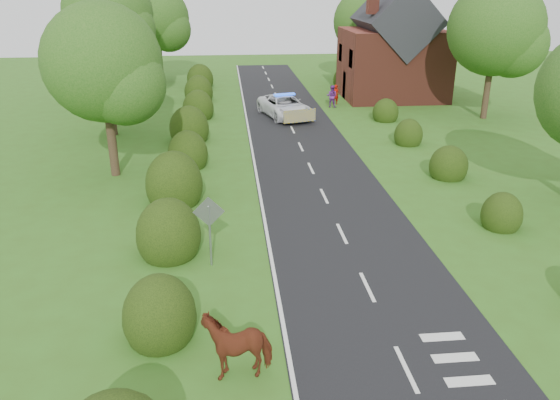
{
  "coord_description": "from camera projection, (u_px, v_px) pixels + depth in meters",
  "views": [
    {
      "loc": [
        -4.28,
        -14.83,
        9.13
      ],
      "look_at": [
        -2.37,
        4.55,
        1.3
      ],
      "focal_mm": 35.0,
      "sensor_mm": 36.0,
      "label": 1
    }
  ],
  "objects": [
    {
      "name": "ground",
      "position": [
        367.0,
        287.0,
        17.49
      ],
      "size": [
        120.0,
        120.0,
        0.0
      ],
      "primitive_type": "plane",
      "color": "#37631C"
    },
    {
      "name": "road",
      "position": [
        303.0,
        152.0,
        31.33
      ],
      "size": [
        6.0,
        70.0,
        0.02
      ],
      "primitive_type": "cube",
      "color": "black",
      "rests_on": "ground"
    },
    {
      "name": "road_markings",
      "position": [
        279.0,
        164.0,
        29.27
      ],
      "size": [
        4.96,
        70.0,
        0.01
      ],
      "color": "white",
      "rests_on": "road"
    },
    {
      "name": "hedgerow_left",
      "position": [
        184.0,
        160.0,
        27.41
      ],
      "size": [
        2.75,
        50.41,
        3.0
      ],
      "color": "black",
      "rests_on": "ground"
    },
    {
      "name": "hedgerow_right",
      "position": [
        439.0,
        159.0,
        28.23
      ],
      "size": [
        2.1,
        45.78,
        2.1
      ],
      "color": "black",
      "rests_on": "ground"
    },
    {
      "name": "tree_left_a",
      "position": [
        108.0,
        68.0,
        25.55
      ],
      "size": [
        5.74,
        5.6,
        8.38
      ],
      "color": "#332316",
      "rests_on": "ground"
    },
    {
      "name": "tree_left_b",
      "position": [
        109.0,
        54.0,
        32.91
      ],
      "size": [
        5.74,
        5.6,
        8.07
      ],
      "color": "#332316",
      "rests_on": "ground"
    },
    {
      "name": "tree_left_c",
      "position": [
        112.0,
        18.0,
        41.43
      ],
      "size": [
        6.97,
        6.8,
        10.22
      ],
      "color": "#332316",
      "rests_on": "ground"
    },
    {
      "name": "tree_left_d",
      "position": [
        160.0,
        21.0,
        51.24
      ],
      "size": [
        6.15,
        6.0,
        8.89
      ],
      "color": "#332316",
      "rests_on": "ground"
    },
    {
      "name": "tree_right_b",
      "position": [
        500.0,
        32.0,
        36.74
      ],
      "size": [
        6.56,
        6.4,
        9.4
      ],
      "color": "#332316",
      "rests_on": "ground"
    },
    {
      "name": "tree_right_c",
      "position": [
        368.0,
        24.0,
        51.28
      ],
      "size": [
        6.15,
        6.0,
        8.58
      ],
      "color": "#332316",
      "rests_on": "ground"
    },
    {
      "name": "road_sign",
      "position": [
        209.0,
        221.0,
        18.26
      ],
      "size": [
        1.06,
        0.08,
        2.53
      ],
      "color": "gray",
      "rests_on": "ground"
    },
    {
      "name": "house",
      "position": [
        393.0,
        51.0,
        44.63
      ],
      "size": [
        8.0,
        7.4,
        9.17
      ],
      "color": "brown",
      "rests_on": "ground"
    },
    {
      "name": "cow",
      "position": [
        237.0,
        346.0,
        13.56
      ],
      "size": [
        2.11,
        1.34,
        1.4
      ],
      "primitive_type": "imported",
      "rotation": [
        0.0,
        0.0,
        -1.41
      ],
      "color": "#5E3015",
      "rests_on": "ground"
    },
    {
      "name": "police_van",
      "position": [
        285.0,
        106.0,
        39.1
      ],
      "size": [
        3.95,
        6.09,
        1.7
      ],
      "rotation": [
        0.0,
        0.0,
        0.26
      ],
      "color": "white",
      "rests_on": "ground"
    },
    {
      "name": "pedestrian_red",
      "position": [
        335.0,
        94.0,
        43.18
      ],
      "size": [
        0.6,
        0.42,
        1.56
      ],
      "primitive_type": "imported",
      "rotation": [
        0.0,
        0.0,
        3.22
      ],
      "color": "#A00F05",
      "rests_on": "ground"
    },
    {
      "name": "pedestrian_purple",
      "position": [
        332.0,
        96.0,
        42.19
      ],
      "size": [
        1.02,
        0.94,
        1.7
      ],
      "primitive_type": "imported",
      "rotation": [
        0.0,
        0.0,
        2.69
      ],
      "color": "#64257D",
      "rests_on": "ground"
    }
  ]
}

